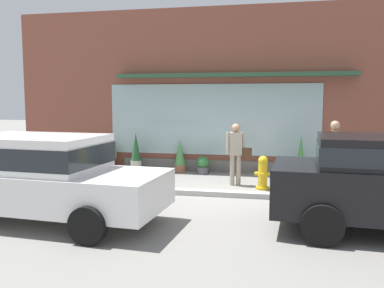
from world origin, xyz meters
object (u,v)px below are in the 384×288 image
(pedestrian_with_handbag, at_px, (236,150))
(potted_plant_trailing_edge, at_px, (180,156))
(fire_hydrant, at_px, (263,173))
(potted_plant_corner_tall, at_px, (203,165))
(parked_car_white, at_px, (41,173))
(pedestrian_passerby, at_px, (334,149))
(potted_plant_low_front, at_px, (106,156))
(potted_plant_window_left, at_px, (136,153))
(potted_plant_window_center, at_px, (301,157))
(potted_plant_window_right, at_px, (80,159))

(pedestrian_with_handbag, distance_m, potted_plant_trailing_edge, 2.56)
(fire_hydrant, bearing_deg, potted_plant_corner_tall, 136.16)
(pedestrian_with_handbag, distance_m, potted_plant_corner_tall, 1.91)
(pedestrian_with_handbag, relative_size, parked_car_white, 0.36)
(fire_hydrant, height_order, pedestrian_passerby, pedestrian_passerby)
(fire_hydrant, relative_size, potted_plant_low_front, 1.01)
(pedestrian_with_handbag, xyz_separation_m, potted_plant_window_left, (-3.25, 1.48, -0.36))
(pedestrian_passerby, distance_m, potted_plant_low_front, 6.87)
(pedestrian_with_handbag, distance_m, potted_plant_low_front, 4.57)
(potted_plant_window_center, bearing_deg, potted_plant_window_left, 179.23)
(parked_car_white, xyz_separation_m, potted_plant_window_left, (-0.06, 5.33, -0.32))
(fire_hydrant, xyz_separation_m, potted_plant_window_left, (-3.94, 1.82, 0.16))
(potted_plant_trailing_edge, distance_m, potted_plant_corner_tall, 0.84)
(fire_hydrant, height_order, potted_plant_trailing_edge, potted_plant_trailing_edge)
(potted_plant_window_right, bearing_deg, potted_plant_window_center, -0.12)
(parked_car_white, relative_size, potted_plant_window_center, 3.68)
(pedestrian_with_handbag, height_order, potted_plant_trailing_edge, pedestrian_with_handbag)
(potted_plant_corner_tall, bearing_deg, pedestrian_passerby, -19.02)
(parked_car_white, bearing_deg, pedestrian_with_handbag, 54.59)
(fire_hydrant, distance_m, potted_plant_window_right, 6.05)
(potted_plant_window_right, bearing_deg, pedestrian_passerby, -9.44)
(potted_plant_low_front, bearing_deg, potted_plant_window_center, -1.22)
(potted_plant_trailing_edge, bearing_deg, potted_plant_window_right, -175.64)
(potted_plant_corner_tall, bearing_deg, fire_hydrant, -43.84)
(pedestrian_with_handbag, distance_m, parked_car_white, 5.00)
(pedestrian_passerby, bearing_deg, pedestrian_with_handbag, -78.47)
(fire_hydrant, bearing_deg, potted_plant_window_center, 60.24)
(fire_hydrant, height_order, potted_plant_window_left, potted_plant_window_left)
(parked_car_white, bearing_deg, potted_plant_window_right, 114.10)
(fire_hydrant, distance_m, potted_plant_trailing_edge, 3.28)
(pedestrian_with_handbag, bearing_deg, pedestrian_passerby, -11.45)
(potted_plant_window_left, height_order, potted_plant_window_right, potted_plant_window_left)
(pedestrian_passerby, bearing_deg, potted_plant_trailing_edge, -101.62)
(fire_hydrant, distance_m, pedestrian_passerby, 1.91)
(potted_plant_trailing_edge, xyz_separation_m, potted_plant_window_right, (-3.20, -0.24, -0.15))
(potted_plant_low_front, bearing_deg, potted_plant_trailing_edge, 3.17)
(potted_plant_window_center, bearing_deg, pedestrian_with_handbag, -140.27)
(potted_plant_window_center, height_order, potted_plant_window_right, potted_plant_window_center)
(pedestrian_passerby, xyz_separation_m, parked_car_white, (-5.62, -4.02, -0.11))
(parked_car_white, height_order, potted_plant_window_center, parked_car_white)
(fire_hydrant, distance_m, potted_plant_corner_tall, 2.52)
(pedestrian_passerby, distance_m, potted_plant_window_left, 5.84)
(fire_hydrant, relative_size, pedestrian_with_handbag, 0.52)
(pedestrian_passerby, height_order, potted_plant_window_left, pedestrian_passerby)
(parked_car_white, distance_m, potted_plant_low_front, 5.51)
(potted_plant_trailing_edge, height_order, potted_plant_window_right, potted_plant_trailing_edge)
(potted_plant_corner_tall, relative_size, potted_plant_window_left, 0.44)
(pedestrian_passerby, bearing_deg, potted_plant_low_front, -94.02)
(fire_hydrant, relative_size, potted_plant_window_center, 0.68)
(pedestrian_passerby, relative_size, potted_plant_corner_tall, 3.20)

